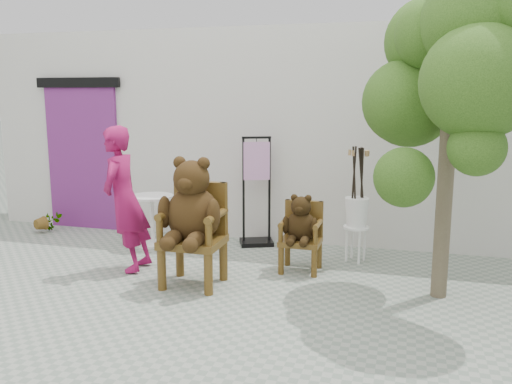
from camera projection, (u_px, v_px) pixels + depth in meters
ground_plane at (206, 308)px, 5.35m from camera, size 60.00×60.00×0.00m
back_wall at (280, 134)px, 8.01m from camera, size 9.00×1.00×3.00m
doorway at (83, 154)px, 8.38m from camera, size 1.40×0.11×2.33m
chair_big at (193, 214)px, 5.87m from camera, size 0.70×0.75×1.43m
chair_small at (301, 227)px, 6.39m from camera, size 0.47×0.50×0.93m
person at (125, 199)px, 6.39m from camera, size 0.45×0.65×1.71m
cafe_table at (152, 214)px, 7.50m from camera, size 0.60×0.60×0.70m
display_stand at (257, 204)px, 7.50m from camera, size 0.55×0.50×1.51m
stool_bucket at (357, 212)px, 6.73m from camera, size 0.32×0.32×1.45m
tree at (450, 65)px, 5.24m from camera, size 1.93×1.96×3.30m
potted_plant at (47, 221)px, 8.25m from camera, size 0.41×0.38×0.36m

